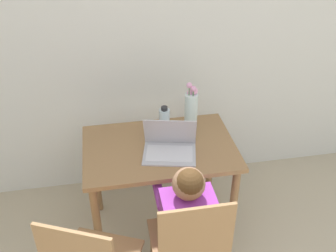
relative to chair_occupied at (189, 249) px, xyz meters
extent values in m
cube|color=silver|center=(0.12, 1.23, 0.78)|extent=(6.40, 0.05, 2.50)
cube|color=olive|center=(-0.06, 0.61, 0.25)|extent=(0.97, 0.64, 0.03)
cylinder|color=olive|center=(-0.50, 0.34, -0.12)|extent=(0.05, 0.05, 0.71)
cylinder|color=olive|center=(0.37, 0.34, -0.12)|extent=(0.05, 0.05, 0.71)
cylinder|color=olive|center=(-0.50, 0.88, -0.12)|extent=(0.05, 0.05, 0.71)
cylinder|color=olive|center=(0.37, 0.88, -0.12)|extent=(0.05, 0.05, 0.71)
cube|color=olive|center=(0.00, 0.07, -0.02)|extent=(0.40, 0.40, 0.02)
cube|color=olive|center=(0.00, -0.12, 0.21)|extent=(0.38, 0.02, 0.45)
cylinder|color=olive|center=(0.17, 0.24, -0.25)|extent=(0.04, 0.04, 0.44)
cylinder|color=olive|center=(-0.17, 0.24, -0.25)|extent=(0.04, 0.04, 0.44)
cube|color=purple|center=(0.00, 0.07, 0.16)|extent=(0.29, 0.18, 0.34)
sphere|color=#936B4C|center=(0.00, 0.07, 0.41)|extent=(0.17, 0.17, 0.17)
sphere|color=#4C3319|center=(0.00, 0.05, 0.44)|extent=(0.15, 0.15, 0.15)
cylinder|color=navy|center=(0.06, 0.21, 0.00)|extent=(0.09, 0.28, 0.09)
cylinder|color=navy|center=(-0.06, 0.21, 0.00)|extent=(0.09, 0.28, 0.09)
cylinder|color=navy|center=(0.07, 0.35, -0.24)|extent=(0.07, 0.07, 0.46)
cylinder|color=navy|center=(-0.06, 0.35, -0.24)|extent=(0.07, 0.07, 0.46)
cylinder|color=purple|center=(0.12, 0.28, 0.17)|extent=(0.06, 0.24, 0.06)
cylinder|color=purple|center=(-0.12, 0.28, 0.17)|extent=(0.06, 0.24, 0.06)
cube|color=#B2B2B7|center=(-0.02, 0.51, 0.27)|extent=(0.37, 0.30, 0.01)
cube|color=silver|center=(-0.02, 0.51, 0.28)|extent=(0.31, 0.22, 0.00)
cube|color=#B2B2B7|center=(0.00, 0.58, 0.39)|extent=(0.33, 0.16, 0.22)
cube|color=silver|center=(0.00, 0.59, 0.39)|extent=(0.30, 0.14, 0.19)
cylinder|color=silver|center=(0.18, 0.79, 0.39)|extent=(0.09, 0.09, 0.25)
cylinder|color=#3D7A38|center=(0.20, 0.80, 0.43)|extent=(0.01, 0.01, 0.22)
sphere|color=#EA9EC6|center=(0.20, 0.80, 0.54)|extent=(0.05, 0.05, 0.05)
cylinder|color=#3D7A38|center=(0.17, 0.81, 0.42)|extent=(0.01, 0.01, 0.21)
sphere|color=#EA9EC6|center=(0.17, 0.81, 0.52)|extent=(0.04, 0.04, 0.04)
cylinder|color=#3D7A38|center=(0.16, 0.78, 0.45)|extent=(0.01, 0.01, 0.27)
sphere|color=#EA9EC6|center=(0.16, 0.78, 0.59)|extent=(0.04, 0.04, 0.04)
cylinder|color=#3D7A38|center=(0.19, 0.77, 0.44)|extent=(0.01, 0.01, 0.25)
sphere|color=#EA9EC6|center=(0.19, 0.77, 0.57)|extent=(0.04, 0.04, 0.04)
cylinder|color=silver|center=(-0.01, 0.71, 0.37)|extent=(0.07, 0.07, 0.20)
cylinder|color=#262628|center=(-0.01, 0.71, 0.48)|extent=(0.04, 0.04, 0.02)
camera|label=1|loc=(-0.37, -1.39, 1.74)|focal=42.00mm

